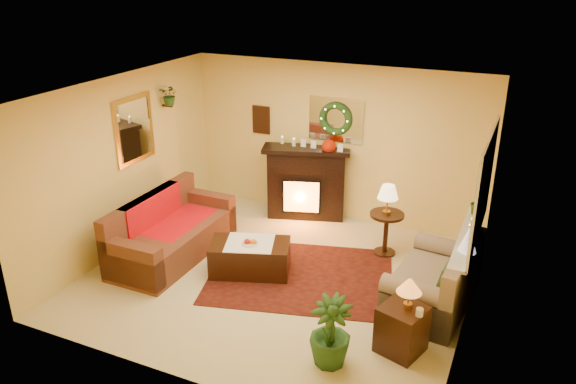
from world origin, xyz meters
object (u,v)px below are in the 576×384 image
at_px(side_table_round, 386,234).
at_px(end_table_square, 402,330).
at_px(coffee_table, 250,259).
at_px(loveseat, 433,276).
at_px(fireplace, 306,186).
at_px(sofa, 173,229).

xyz_separation_m(side_table_round, end_table_square, (0.76, -2.14, -0.05)).
relative_size(end_table_square, coffee_table, 0.52).
bearing_deg(end_table_square, side_table_round, 109.62).
bearing_deg(coffee_table, loveseat, -14.13).
bearing_deg(fireplace, coffee_table, -106.89).
xyz_separation_m(sofa, fireplace, (1.25, 2.09, 0.12)).
bearing_deg(loveseat, end_table_square, -91.00).
bearing_deg(sofa, fireplace, 59.29).
bearing_deg(sofa, coffee_table, 1.14).
bearing_deg(loveseat, side_table_round, 135.72).
height_order(loveseat, side_table_round, loveseat).
height_order(side_table_round, coffee_table, side_table_round).
relative_size(sofa, coffee_table, 1.94).
distance_m(end_table_square, coffee_table, 2.48).
distance_m(sofa, loveseat, 3.74).
xyz_separation_m(loveseat, end_table_square, (-0.13, -1.06, -0.15)).
relative_size(loveseat, end_table_square, 2.69).
xyz_separation_m(loveseat, side_table_round, (-0.90, 1.08, -0.09)).
relative_size(fireplace, loveseat, 0.84).
xyz_separation_m(fireplace, loveseat, (2.48, -1.83, -0.13)).
relative_size(side_table_round, end_table_square, 1.17).
bearing_deg(sofa, loveseat, 4.16).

